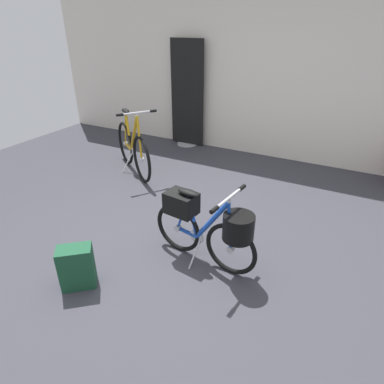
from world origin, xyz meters
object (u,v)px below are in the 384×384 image
at_px(floor_banner_stand, 187,100).
at_px(display_bike_left, 133,148).
at_px(backpack_on_floor, 77,267).
at_px(folding_bike_foreground, 208,225).

distance_m(floor_banner_stand, display_bike_left, 1.48).
bearing_deg(floor_banner_stand, display_bike_left, -94.64).
bearing_deg(backpack_on_floor, display_bike_left, 115.31).
height_order(display_bike_left, backpack_on_floor, display_bike_left).
height_order(floor_banner_stand, display_bike_left, floor_banner_stand).
bearing_deg(backpack_on_floor, folding_bike_foreground, 42.95).
xyz_separation_m(folding_bike_foreground, backpack_on_floor, (-0.82, -0.76, -0.22)).
xyz_separation_m(folding_bike_foreground, display_bike_left, (-1.82, 1.35, -0.04)).
bearing_deg(floor_banner_stand, folding_bike_foreground, -58.37).
distance_m(floor_banner_stand, backpack_on_floor, 3.69).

